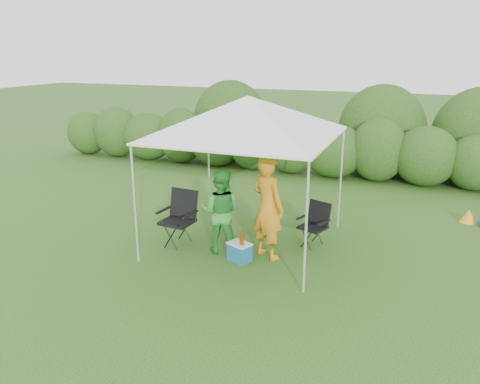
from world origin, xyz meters
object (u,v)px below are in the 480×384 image
(chair_right, at_px, (315,221))
(woman, at_px, (221,212))
(man, at_px, (268,207))
(canopy, at_px, (248,116))
(cooler, at_px, (239,252))
(chair_left, at_px, (180,214))

(chair_right, distance_m, woman, 1.84)
(man, xyz_separation_m, woman, (-0.86, -0.10, -0.16))
(canopy, relative_size, cooler, 6.42)
(chair_left, xyz_separation_m, cooler, (1.36, -0.33, -0.42))
(chair_left, bearing_deg, chair_right, 24.66)
(canopy, height_order, chair_right, canopy)
(woman, bearing_deg, chair_left, -13.59)
(chair_left, distance_m, cooler, 1.46)
(canopy, xyz_separation_m, chair_left, (-1.20, -0.47, -1.87))
(canopy, relative_size, chair_right, 3.67)
(chair_left, bearing_deg, man, 5.82)
(chair_right, relative_size, cooler, 1.75)
(chair_right, xyz_separation_m, cooler, (-1.09, -1.19, -0.31))
(man, distance_m, woman, 0.88)
(woman, bearing_deg, cooler, 143.93)
(chair_right, bearing_deg, chair_left, -139.55)
(chair_right, xyz_separation_m, woman, (-1.55, -0.95, 0.31))
(man, xyz_separation_m, cooler, (-0.40, -0.35, -0.78))
(man, distance_m, cooler, 0.94)
(chair_right, height_order, cooler, chair_right)
(woman, height_order, cooler, woman)
(canopy, distance_m, woman, 1.80)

